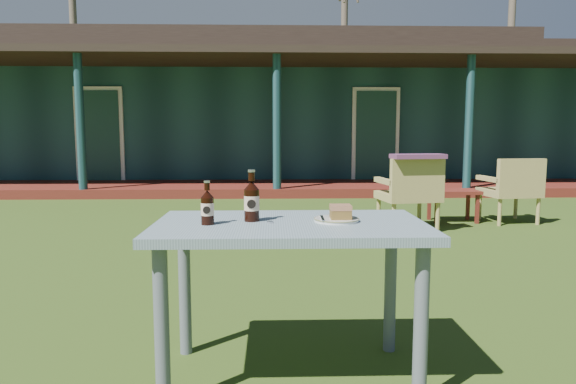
{
  "coord_description": "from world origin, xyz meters",
  "views": [
    {
      "loc": [
        -0.08,
        -3.84,
        1.12
      ],
      "look_at": [
        0.0,
        -1.3,
        0.82
      ],
      "focal_mm": 32.0,
      "sensor_mm": 36.0,
      "label": 1
    }
  ],
  "objects_px": {
    "cake_slice": "(341,212)",
    "armchair_right": "(513,187)",
    "cola_bottle_near": "(252,201)",
    "cafe_table": "(290,245)",
    "plate": "(337,219)",
    "side_table": "(453,195)",
    "armchair_left": "(411,190)",
    "cola_bottle_far": "(207,207)"
  },
  "relations": [
    {
      "from": "cola_bottle_far",
      "to": "armchair_right",
      "type": "distance_m",
      "value": 5.11
    },
    {
      "from": "cola_bottle_near",
      "to": "armchair_right",
      "type": "xyz_separation_m",
      "value": [
        3.04,
        3.87,
        -0.36
      ]
    },
    {
      "from": "cola_bottle_near",
      "to": "cake_slice",
      "type": "bearing_deg",
      "value": -4.07
    },
    {
      "from": "cola_bottle_near",
      "to": "armchair_left",
      "type": "xyz_separation_m",
      "value": [
        1.66,
        3.43,
        -0.35
      ]
    },
    {
      "from": "armchair_left",
      "to": "cola_bottle_near",
      "type": "bearing_deg",
      "value": -115.77
    },
    {
      "from": "cola_bottle_near",
      "to": "armchair_left",
      "type": "distance_m",
      "value": 3.83
    },
    {
      "from": "cafe_table",
      "to": "side_table",
      "type": "bearing_deg",
      "value": 61.65
    },
    {
      "from": "side_table",
      "to": "cola_bottle_far",
      "type": "bearing_deg",
      "value": -121.87
    },
    {
      "from": "plate",
      "to": "armchair_left",
      "type": "bearing_deg",
      "value": 69.69
    },
    {
      "from": "cafe_table",
      "to": "cola_bottle_far",
      "type": "height_order",
      "value": "cola_bottle_far"
    },
    {
      "from": "cola_bottle_far",
      "to": "cake_slice",
      "type": "bearing_deg",
      "value": 5.06
    },
    {
      "from": "plate",
      "to": "cake_slice",
      "type": "xyz_separation_m",
      "value": [
        0.02,
        -0.01,
        0.04
      ]
    },
    {
      "from": "cola_bottle_far",
      "to": "armchair_left",
      "type": "distance_m",
      "value": 3.98
    },
    {
      "from": "cafe_table",
      "to": "armchair_right",
      "type": "xyz_separation_m",
      "value": [
        2.87,
        3.91,
        -0.17
      ]
    },
    {
      "from": "cake_slice",
      "to": "armchair_left",
      "type": "bearing_deg",
      "value": 69.99
    },
    {
      "from": "cake_slice",
      "to": "armchair_right",
      "type": "distance_m",
      "value": 4.72
    },
    {
      "from": "plate",
      "to": "cola_bottle_far",
      "type": "bearing_deg",
      "value": -173.55
    },
    {
      "from": "cake_slice",
      "to": "side_table",
      "type": "distance_m",
      "value": 4.49
    },
    {
      "from": "cola_bottle_far",
      "to": "armchair_left",
      "type": "xyz_separation_m",
      "value": [
        1.85,
        3.51,
        -0.33
      ]
    },
    {
      "from": "cola_bottle_near",
      "to": "cola_bottle_far",
      "type": "height_order",
      "value": "cola_bottle_near"
    },
    {
      "from": "cola_bottle_near",
      "to": "side_table",
      "type": "height_order",
      "value": "cola_bottle_near"
    },
    {
      "from": "cola_bottle_far",
      "to": "side_table",
      "type": "height_order",
      "value": "cola_bottle_far"
    },
    {
      "from": "cafe_table",
      "to": "armchair_left",
      "type": "bearing_deg",
      "value": 66.8
    },
    {
      "from": "side_table",
      "to": "plate",
      "type": "bearing_deg",
      "value": -116.1
    },
    {
      "from": "armchair_left",
      "to": "side_table",
      "type": "bearing_deg",
      "value": 39.2
    },
    {
      "from": "plate",
      "to": "armchair_right",
      "type": "bearing_deg",
      "value": 55.66
    },
    {
      "from": "side_table",
      "to": "cafe_table",
      "type": "bearing_deg",
      "value": -118.35
    },
    {
      "from": "plate",
      "to": "cafe_table",
      "type": "bearing_deg",
      "value": -174.72
    },
    {
      "from": "side_table",
      "to": "armchair_left",
      "type": "bearing_deg",
      "value": -140.8
    },
    {
      "from": "armchair_right",
      "to": "cola_bottle_near",
      "type": "bearing_deg",
      "value": -128.11
    },
    {
      "from": "cake_slice",
      "to": "cola_bottle_far",
      "type": "xyz_separation_m",
      "value": [
        -0.58,
        -0.05,
        0.03
      ]
    },
    {
      "from": "plate",
      "to": "armchair_right",
      "type": "xyz_separation_m",
      "value": [
        2.66,
        3.89,
        -0.28
      ]
    },
    {
      "from": "side_table",
      "to": "armchair_right",
      "type": "bearing_deg",
      "value": -9.98
    },
    {
      "from": "cola_bottle_far",
      "to": "armchair_left",
      "type": "height_order",
      "value": "cola_bottle_far"
    },
    {
      "from": "cola_bottle_near",
      "to": "cola_bottle_far",
      "type": "xyz_separation_m",
      "value": [
        -0.19,
        -0.08,
        -0.02
      ]
    },
    {
      "from": "armchair_left",
      "to": "side_table",
      "type": "height_order",
      "value": "armchair_left"
    },
    {
      "from": "cola_bottle_far",
      "to": "armchair_right",
      "type": "bearing_deg",
      "value": 50.79
    },
    {
      "from": "cola_bottle_far",
      "to": "side_table",
      "type": "xyz_separation_m",
      "value": [
        2.53,
        4.07,
        -0.46
      ]
    },
    {
      "from": "cola_bottle_far",
      "to": "armchair_left",
      "type": "relative_size",
      "value": 0.23
    },
    {
      "from": "armchair_right",
      "to": "side_table",
      "type": "height_order",
      "value": "armchair_right"
    },
    {
      "from": "armchair_right",
      "to": "side_table",
      "type": "bearing_deg",
      "value": 170.02
    },
    {
      "from": "cafe_table",
      "to": "plate",
      "type": "xyz_separation_m",
      "value": [
        0.21,
        0.02,
        0.11
      ]
    }
  ]
}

